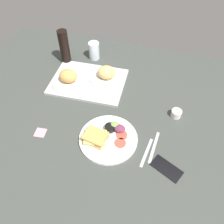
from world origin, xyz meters
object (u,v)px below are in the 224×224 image
at_px(bread_plate_far, 106,75).
at_px(soda_bottle, 64,47).
at_px(plate_with_salad, 107,137).
at_px(cell_phone, 167,168).
at_px(fork, 146,152).
at_px(knife, 154,147).
at_px(serving_tray, 88,82).
at_px(drinking_glass, 94,51).
at_px(bread_plate_near, 69,79).
at_px(sticky_note, 40,133).
at_px(espresso_cup, 176,113).

xyz_separation_m(bread_plate_far, soda_bottle, (-0.32, 0.11, 0.07)).
bearing_deg(plate_with_salad, cell_phone, -14.69).
xyz_separation_m(soda_bottle, fork, (0.66, -0.55, -0.11)).
height_order(plate_with_salad, soda_bottle, soda_bottle).
bearing_deg(fork, plate_with_salad, 90.53).
distance_m(plate_with_salad, knife, 0.24).
bearing_deg(cell_phone, soda_bottle, 166.50).
height_order(serving_tray, drinking_glass, drinking_glass).
distance_m(fork, knife, 0.05).
height_order(bread_plate_near, fork, bread_plate_near).
distance_m(serving_tray, sticky_note, 0.45).
relative_size(plate_with_salad, sticky_note, 5.27).
height_order(bread_plate_near, sticky_note, bread_plate_near).
bearing_deg(cell_phone, plate_with_salad, -169.67).
height_order(plate_with_salad, sticky_note, plate_with_salad).
height_order(plate_with_salad, fork, plate_with_salad).
distance_m(fork, cell_phone, 0.12).
bearing_deg(cell_phone, espresso_cup, 114.30).
relative_size(bread_plate_near, plate_with_salad, 0.72).
distance_m(knife, sticky_note, 0.59).
xyz_separation_m(serving_tray, bread_plate_near, (-0.10, -0.05, 0.04)).
xyz_separation_m(drinking_glass, espresso_cup, (0.60, -0.37, -0.04)).
height_order(bread_plate_far, cell_phone, bread_plate_far).
distance_m(bread_plate_near, soda_bottle, 0.24).
bearing_deg(plate_with_salad, fork, -6.65).
height_order(espresso_cup, sticky_note, espresso_cup).
bearing_deg(knife, bread_plate_near, 66.12).
distance_m(serving_tray, drinking_glass, 0.26).
height_order(soda_bottle, espresso_cup, soda_bottle).
bearing_deg(serving_tray, plate_with_salad, -57.13).
distance_m(plate_with_salad, sticky_note, 0.35).
xyz_separation_m(soda_bottle, knife, (0.69, -0.51, -0.11)).
height_order(serving_tray, plate_with_salad, plate_with_salad).
bearing_deg(espresso_cup, sticky_note, -154.61).
bearing_deg(soda_bottle, knife, -36.57).
distance_m(soda_bottle, espresso_cup, 0.82).
bearing_deg(cell_phone, serving_tray, 165.64).
bearing_deg(espresso_cup, serving_tray, 167.87).
relative_size(bread_plate_near, fork, 1.26).
bearing_deg(bread_plate_near, serving_tray, 25.19).
relative_size(serving_tray, drinking_glass, 3.80).
bearing_deg(bread_plate_far, cell_phone, -48.26).
relative_size(serving_tray, espresso_cup, 8.04).
bearing_deg(fork, sticky_note, 101.14).
bearing_deg(soda_bottle, serving_tray, -36.20).
bearing_deg(bread_plate_far, drinking_glass, 126.54).
bearing_deg(sticky_note, cell_phone, -1.70).
bearing_deg(fork, soda_bottle, 57.28).
relative_size(knife, sticky_note, 3.39).
distance_m(espresso_cup, fork, 0.30).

